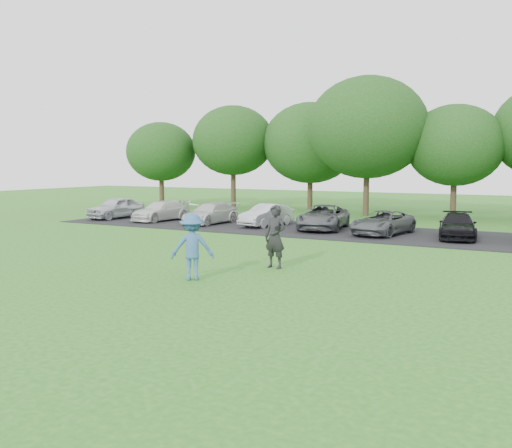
{
  "coord_description": "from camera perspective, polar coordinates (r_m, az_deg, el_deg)",
  "views": [
    {
      "loc": [
        8.96,
        -12.97,
        3.32
      ],
      "look_at": [
        0.0,
        3.5,
        1.3
      ],
      "focal_mm": 40.0,
      "sensor_mm": 36.0,
      "label": 1
    }
  ],
  "objects": [
    {
      "name": "parked_cars",
      "position": [
        27.87,
        8.19,
        0.48
      ],
      "size": [
        30.35,
        4.96,
        1.26
      ],
      "color": "silver",
      "rests_on": "parking_lot"
    },
    {
      "name": "parking_lot",
      "position": [
        27.67,
        9.44,
        -0.79
      ],
      "size": [
        32.0,
        6.5,
        0.03
      ],
      "primitive_type": "cube",
      "color": "black",
      "rests_on": "ground"
    },
    {
      "name": "frisbee_player",
      "position": [
        16.27,
        -6.39,
        -2.29
      ],
      "size": [
        1.4,
        1.27,
        2.19
      ],
      "color": "#366098",
      "rests_on": "ground"
    },
    {
      "name": "ground",
      "position": [
        16.11,
        -5.99,
        -5.78
      ],
      "size": [
        100.0,
        100.0,
        0.0
      ],
      "primitive_type": "plane",
      "color": "#25631C",
      "rests_on": "ground"
    },
    {
      "name": "tree_row",
      "position": [
        36.53,
        16.94,
        8.38
      ],
      "size": [
        42.39,
        9.85,
        8.64
      ],
      "color": "#38281C",
      "rests_on": "ground"
    },
    {
      "name": "camera_bystander",
      "position": [
        17.95,
        1.93,
        -1.28
      ],
      "size": [
        0.78,
        0.56,
        2.0
      ],
      "color": "black",
      "rests_on": "ground"
    }
  ]
}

